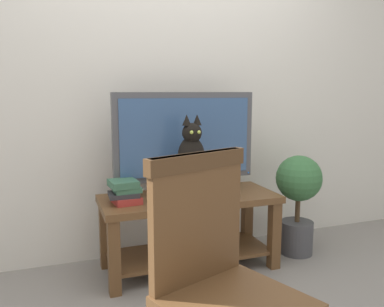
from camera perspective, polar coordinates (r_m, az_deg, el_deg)
The scene contains 8 objects.
back_wall at distance 2.99m, azimuth -4.24°, elevation 12.54°, with size 7.00×0.12×2.80m, color silver.
tv_stand at distance 2.74m, azimuth -0.36°, elevation -9.39°, with size 1.19×0.50×0.51m.
tv at distance 2.70m, azimuth -0.97°, elevation 1.99°, with size 0.99×0.20×0.69m.
media_box at distance 2.57m, azimuth -0.35°, elevation -5.96°, with size 0.37×0.29×0.07m.
cat at distance 2.51m, azimuth -0.22°, elevation -1.16°, with size 0.20×0.33×0.48m.
wooden_chair at distance 1.45m, azimuth 3.77°, elevation -16.83°, with size 0.56×0.56×1.00m.
book_stack at distance 2.54m, azimuth -9.61°, elevation -5.43°, with size 0.20×0.20×0.15m.
potted_plant at distance 3.06m, azimuth 15.01°, elevation -5.83°, with size 0.34×0.34×0.75m.
Camera 1 is at (-0.81, -1.92, 1.21)m, focal length 37.11 mm.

